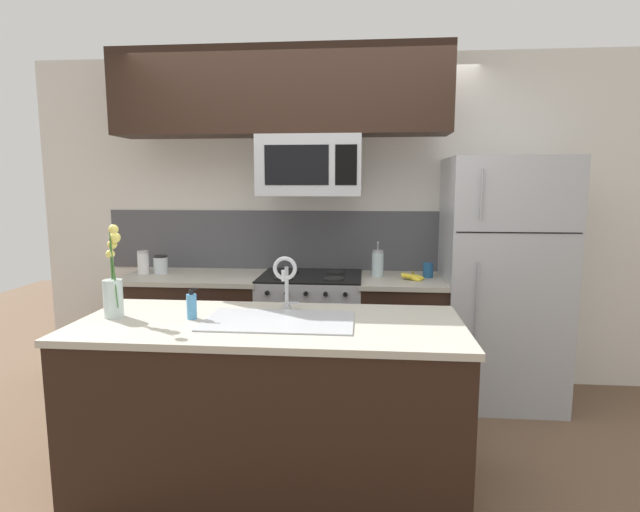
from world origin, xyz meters
The scene contains 19 objects.
ground_plane centered at (0.00, 0.00, 0.00)m, with size 10.00×10.00×0.00m, color brown.
rear_partition centered at (0.30, 1.28, 1.30)m, with size 5.20×0.10×2.60m, color silver.
splash_band centered at (0.00, 1.22, 1.15)m, with size 3.44×0.01×0.48m, color #4C4C51.
back_counter_left centered at (-0.90, 0.90, 0.46)m, with size 1.07×0.65×0.91m.
back_counter_right centered at (0.68, 0.90, 0.46)m, with size 0.64×0.65×0.91m.
stove_range centered at (0.00, 0.90, 0.46)m, with size 0.76×0.64×0.93m.
microwave centered at (0.00, 0.88, 1.73)m, with size 0.74×0.40×0.43m.
upper_cabinet_band centered at (-0.22, 0.85, 2.25)m, with size 2.40×0.34×0.60m, color black.
refrigerator centered at (1.40, 0.92, 0.90)m, with size 0.83×0.74×1.79m.
storage_jar_tall centered at (-1.32, 0.91, 1.00)m, with size 0.09×0.09×0.18m.
storage_jar_medium centered at (-1.19, 0.94, 0.98)m, with size 0.11×0.11×0.14m.
banana_bunch centered at (0.76, 0.84, 0.93)m, with size 0.19×0.15×0.08m.
french_press centered at (0.50, 0.96, 1.01)m, with size 0.09×0.09×0.27m.
coffee_tin centered at (0.88, 0.95, 0.97)m, with size 0.08×0.08×0.11m, color #1E5184.
island_counter centered at (-0.08, -0.35, 0.46)m, with size 1.97×0.82×0.91m.
kitchen_sink centered at (-0.03, -0.35, 0.84)m, with size 0.76×0.44×0.16m.
sink_faucet centered at (-0.03, -0.13, 1.11)m, with size 0.14×0.14×0.31m.
dish_soap_bottle centered at (-0.49, -0.34, 0.98)m, with size 0.06×0.05×0.16m.
flower_vase centered at (-0.90, -0.34, 1.05)m, with size 0.12×0.12×0.49m.
Camera 1 is at (0.40, -2.79, 1.60)m, focal length 28.00 mm.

